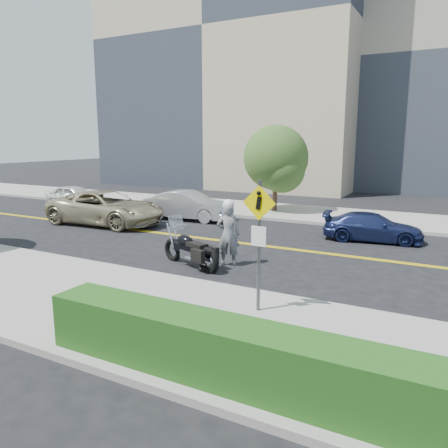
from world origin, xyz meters
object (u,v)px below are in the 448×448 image
suv (106,208)px  parked_car_blue (372,227)px  motorcycle (190,242)px  parked_car_white (75,196)px  pedestrian_sign (259,233)px  motorcyclist (228,233)px  parked_car_silver (188,205)px

suv → parked_car_blue: suv is taller
motorcycle → parked_car_white: motorcycle is taller
pedestrian_sign → parked_car_blue: bearing=84.0°
motorcyclist → parked_car_blue: bearing=-140.4°
parked_car_white → parked_car_silver: parked_car_silver is taller
motorcycle → parked_car_silver: bearing=142.6°
parked_car_white → parked_car_blue: 17.55m
parked_car_white → motorcycle: bearing=-122.2°
parked_car_silver → parked_car_blue: size_ratio=1.15×
motorcyclist → motorcycle: motorcyclist is taller
parked_car_silver → parked_car_blue: bearing=-98.1°
pedestrian_sign → suv: pedestrian_sign is taller
pedestrian_sign → motorcycle: pedestrian_sign is taller
parked_car_white → pedestrian_sign: bearing=-123.9°
motorcyclist → parked_car_silver: size_ratio=0.49×
motorcyclist → parked_car_white: bearing=-45.0°
parked_car_silver → pedestrian_sign: bearing=-145.1°
motorcyclist → parked_car_blue: motorcyclist is taller
parked_car_silver → suv: bearing=130.3°
motorcyclist → suv: 9.04m
motorcycle → pedestrian_sign: bearing=-17.9°
motorcyclist → parked_car_silver: motorcyclist is taller
motorcycle → parked_car_white: (-13.01, 7.42, -0.14)m
parked_car_white → motorcyclist: bearing=-118.1°
motorcycle → parked_car_blue: (4.51, 6.47, -0.23)m
parked_car_blue → suv: bearing=92.7°
pedestrian_sign → parked_car_white: pedestrian_sign is taller
parked_car_white → parked_car_silver: size_ratio=0.85×
pedestrian_sign → parked_car_blue: size_ratio=0.78×
suv → parked_car_silver: bearing=-47.0°
pedestrian_sign → parked_car_silver: bearing=130.1°
motorcyclist → parked_car_white: size_ratio=0.57×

